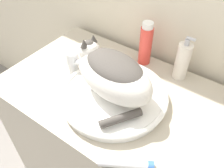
{
  "coord_description": "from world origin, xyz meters",
  "views": [
    {
      "loc": [
        0.32,
        -0.26,
        1.5
      ],
      "look_at": [
        -0.04,
        0.23,
        0.92
      ],
      "focal_mm": 38.0,
      "sensor_mm": 36.0,
      "label": 1
    }
  ],
  "objects_px": {
    "cream_tube": "(127,164)",
    "shampoo_bottle_tall": "(146,44)",
    "soap_pump_bottle": "(182,61)",
    "cat": "(113,73)",
    "faucet": "(74,62)"
  },
  "relations": [
    {
      "from": "cream_tube",
      "to": "cat",
      "type": "bearing_deg",
      "value": 134.21
    },
    {
      "from": "cat",
      "to": "faucet",
      "type": "height_order",
      "value": "cat"
    },
    {
      "from": "cat",
      "to": "cream_tube",
      "type": "distance_m",
      "value": 0.3
    },
    {
      "from": "cat",
      "to": "shampoo_bottle_tall",
      "type": "height_order",
      "value": "cat"
    },
    {
      "from": "soap_pump_bottle",
      "to": "shampoo_bottle_tall",
      "type": "distance_m",
      "value": 0.17
    },
    {
      "from": "cat",
      "to": "shampoo_bottle_tall",
      "type": "distance_m",
      "value": 0.28
    },
    {
      "from": "shampoo_bottle_tall",
      "to": "cream_tube",
      "type": "bearing_deg",
      "value": -65.56
    },
    {
      "from": "faucet",
      "to": "cat",
      "type": "bearing_deg",
      "value": -0.15
    },
    {
      "from": "cream_tube",
      "to": "soap_pump_bottle",
      "type": "bearing_deg",
      "value": 95.28
    },
    {
      "from": "soap_pump_bottle",
      "to": "cat",
      "type": "bearing_deg",
      "value": -118.78
    },
    {
      "from": "soap_pump_bottle",
      "to": "faucet",
      "type": "bearing_deg",
      "value": -146.6
    },
    {
      "from": "soap_pump_bottle",
      "to": "cream_tube",
      "type": "bearing_deg",
      "value": -84.72
    },
    {
      "from": "shampoo_bottle_tall",
      "to": "cat",
      "type": "bearing_deg",
      "value": -85.6
    },
    {
      "from": "faucet",
      "to": "soap_pump_bottle",
      "type": "xyz_separation_m",
      "value": [
        0.37,
        0.24,
        0.02
      ]
    },
    {
      "from": "cream_tube",
      "to": "shampoo_bottle_tall",
      "type": "bearing_deg",
      "value": 114.44
    }
  ]
}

